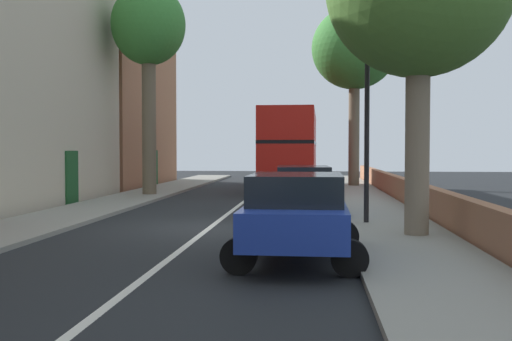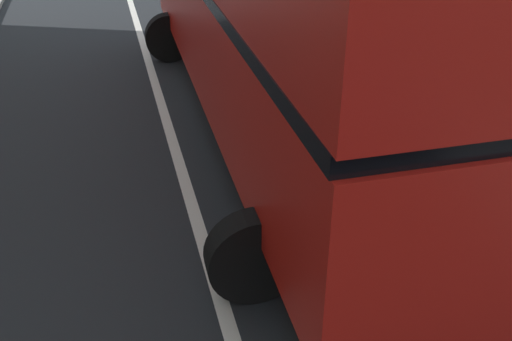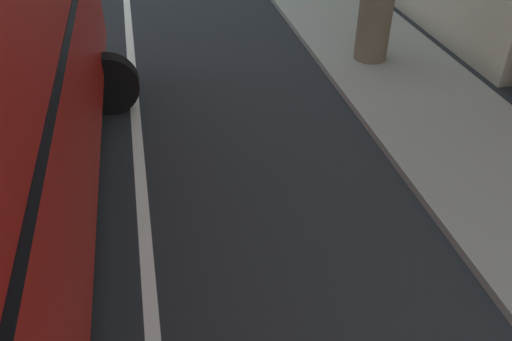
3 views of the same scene
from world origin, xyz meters
The scene contains 0 objects.
Camera 3 is at (-0.29, 19.29, 4.50)m, focal length 37.24 mm.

